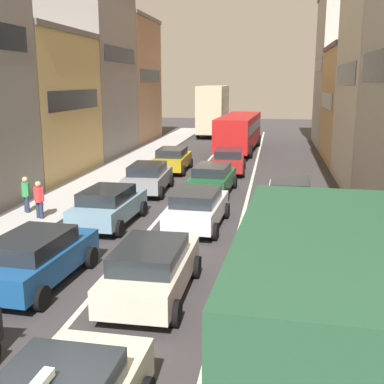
# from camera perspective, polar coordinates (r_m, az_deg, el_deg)

# --- Properties ---
(sidewalk_left) EXTENTS (2.60, 64.00, 0.14)m
(sidewalk_left) POSITION_cam_1_polar(r_m,az_deg,el_deg) (27.42, -11.10, 1.03)
(sidewalk_left) COLOR #B4B4B4
(sidewalk_left) RESTS_ON ground
(lane_stripe_left) EXTENTS (0.16, 60.00, 0.01)m
(lane_stripe_left) POSITION_cam_1_polar(r_m,az_deg,el_deg) (26.11, -0.76, 0.54)
(lane_stripe_left) COLOR silver
(lane_stripe_left) RESTS_ON ground
(lane_stripe_right) EXTENTS (0.16, 60.00, 0.01)m
(lane_stripe_right) POSITION_cam_1_polar(r_m,az_deg,el_deg) (25.73, 6.71, 0.28)
(lane_stripe_right) COLOR silver
(lane_stripe_right) RESTS_ON ground
(building_row_left) EXTENTS (7.20, 43.90, 13.77)m
(building_row_left) POSITION_cam_1_polar(r_m,az_deg,el_deg) (31.85, -18.76, 12.58)
(building_row_left) COLOR tan
(building_row_left) RESTS_ON ground
(removalist_box_truck) EXTENTS (3.00, 7.80, 3.58)m
(removalist_box_truck) POSITION_cam_1_polar(r_m,az_deg,el_deg) (8.24, 14.64, -13.23)
(removalist_box_truck) COLOR #A51E1E
(removalist_box_truck) RESTS_ON ground
(sedan_centre_lane_second) EXTENTS (2.07, 4.31, 1.49)m
(sedan_centre_lane_second) POSITION_cam_1_polar(r_m,az_deg,el_deg) (12.86, -4.74, -8.87)
(sedan_centre_lane_second) COLOR beige
(sedan_centre_lane_second) RESTS_ON ground
(wagon_left_lane_second) EXTENTS (2.26, 4.39, 1.49)m
(wagon_left_lane_second) POSITION_cam_1_polar(r_m,az_deg,el_deg) (14.26, -17.69, -7.25)
(wagon_left_lane_second) COLOR #194C8C
(wagon_left_lane_second) RESTS_ON ground
(hatchback_centre_lane_third) EXTENTS (2.21, 4.37, 1.49)m
(hatchback_centre_lane_third) POSITION_cam_1_polar(r_m,az_deg,el_deg) (18.82, 0.61, -1.80)
(hatchback_centre_lane_third) COLOR silver
(hatchback_centre_lane_third) RESTS_ON ground
(sedan_left_lane_third) EXTENTS (2.18, 4.36, 1.49)m
(sedan_left_lane_third) POSITION_cam_1_polar(r_m,az_deg,el_deg) (19.42, -9.67, -1.53)
(sedan_left_lane_third) COLOR #759EB7
(sedan_left_lane_third) RESTS_ON ground
(coupe_centre_lane_fourth) EXTENTS (2.24, 4.39, 1.49)m
(coupe_centre_lane_fourth) POSITION_cam_1_polar(r_m,az_deg,el_deg) (24.49, 2.39, 1.61)
(coupe_centre_lane_fourth) COLOR #19592D
(coupe_centre_lane_fourth) RESTS_ON ground
(sedan_left_lane_fourth) EXTENTS (2.22, 4.38, 1.49)m
(sedan_left_lane_fourth) POSITION_cam_1_polar(r_m,az_deg,el_deg) (24.87, -5.13, 1.74)
(sedan_left_lane_fourth) COLOR gray
(sedan_left_lane_fourth) RESTS_ON ground
(sedan_centre_lane_fifth) EXTENTS (2.22, 4.38, 1.49)m
(sedan_centre_lane_fifth) POSITION_cam_1_polar(r_m,az_deg,el_deg) (30.24, 4.29, 3.72)
(sedan_centre_lane_fifth) COLOR #A51E1E
(sedan_centre_lane_fifth) RESTS_ON ground
(sedan_left_lane_fifth) EXTENTS (2.13, 4.34, 1.49)m
(sedan_left_lane_fifth) POSITION_cam_1_polar(r_m,az_deg,el_deg) (30.58, -2.30, 3.85)
(sedan_left_lane_fifth) COLOR #B29319
(sedan_left_lane_fifth) RESTS_ON ground
(sedan_right_lane_behind_truck) EXTENTS (2.17, 4.35, 1.49)m
(sedan_right_lane_behind_truck) POSITION_cam_1_polar(r_m,az_deg,el_deg) (14.95, 11.80, -5.97)
(sedan_right_lane_behind_truck) COLOR black
(sedan_right_lane_behind_truck) RESTS_ON ground
(wagon_right_lane_far) EXTENTS (2.14, 4.34, 1.49)m
(wagon_right_lane_far) POSITION_cam_1_polar(r_m,az_deg,el_deg) (21.25, 11.25, -0.35)
(wagon_right_lane_far) COLOR beige
(wagon_right_lane_far) RESTS_ON ground
(bus_mid_queue_primary) EXTENTS (3.20, 10.61, 2.90)m
(bus_mid_queue_primary) POSITION_cam_1_polar(r_m,az_deg,el_deg) (39.31, 5.49, 7.20)
(bus_mid_queue_primary) COLOR #B21919
(bus_mid_queue_primary) RESTS_ON ground
(bus_far_queue_secondary) EXTENTS (3.01, 10.56, 5.06)m
(bus_far_queue_secondary) POSITION_cam_1_polar(r_m,az_deg,el_deg) (52.07, 2.53, 9.77)
(bus_far_queue_secondary) COLOR #BFB793
(bus_far_queue_secondary) RESTS_ON ground
(pedestrian_mid_sidewalk) EXTENTS (0.42, 0.40, 1.66)m
(pedestrian_mid_sidewalk) POSITION_cam_1_polar(r_m,az_deg,el_deg) (21.63, -18.75, -0.16)
(pedestrian_mid_sidewalk) COLOR #262D47
(pedestrian_mid_sidewalk) RESTS_ON ground
(pedestrian_far_sidewalk) EXTENTS (0.51, 0.34, 1.66)m
(pedestrian_far_sidewalk) POSITION_cam_1_polar(r_m,az_deg,el_deg) (20.51, -17.36, -0.74)
(pedestrian_far_sidewalk) COLOR #262D47
(pedestrian_far_sidewalk) RESTS_ON ground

